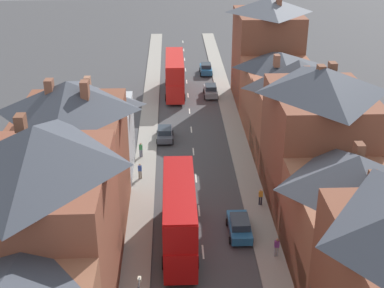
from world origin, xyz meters
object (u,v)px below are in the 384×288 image
(car_near_silver, at_px, (239,226))
(pedestrian_far_left, at_px, (140,170))
(double_decker_bus_lead, at_px, (175,74))
(car_parked_right_a, at_px, (206,69))
(car_parked_left_a, at_px, (211,90))
(pedestrian_mid_left, at_px, (277,246))
(pedestrian_mid_right, at_px, (261,196))
(car_near_blue, at_px, (165,133))
(pedestrian_far_right, at_px, (141,149))
(double_decker_bus_mid_street, at_px, (179,214))

(car_near_silver, bearing_deg, pedestrian_far_left, 131.57)
(double_decker_bus_lead, bearing_deg, car_parked_right_a, 61.18)
(car_parked_left_a, distance_m, pedestrian_mid_left, 36.52)
(car_parked_left_a, xyz_separation_m, pedestrian_mid_left, (2.46, -36.44, 0.19))
(pedestrian_mid_right, bearing_deg, pedestrian_mid_left, -89.65)
(car_near_silver, bearing_deg, car_parked_left_a, 90.00)
(car_near_blue, bearing_deg, car_parked_right_a, 75.80)
(pedestrian_mid_right, distance_m, pedestrian_far_left, 12.18)
(car_parked_left_a, bearing_deg, car_near_silver, -90.00)
(car_parked_left_a, bearing_deg, pedestrian_far_right, -114.80)
(pedestrian_far_left, height_order, pedestrian_far_right, same)
(double_decker_bus_lead, relative_size, pedestrian_mid_right, 6.71)
(pedestrian_mid_left, bearing_deg, double_decker_bus_lead, 101.05)
(car_near_blue, relative_size, pedestrian_far_left, 2.41)
(car_parked_left_a, height_order, pedestrian_mid_right, pedestrian_mid_right)
(car_near_blue, height_order, car_parked_right_a, car_parked_right_a)
(double_decker_bus_mid_street, xyz_separation_m, car_parked_left_a, (4.91, 34.43, -1.97))
(double_decker_bus_mid_street, distance_m, pedestrian_mid_left, 7.84)
(pedestrian_mid_right, bearing_deg, pedestrian_far_left, 154.16)
(pedestrian_far_left, bearing_deg, car_parked_left_a, 70.10)
(car_parked_left_a, bearing_deg, double_decker_bus_mid_street, -98.12)
(double_decker_bus_lead, bearing_deg, car_parked_left_a, -14.39)
(car_near_blue, relative_size, pedestrian_mid_right, 2.41)
(car_parked_left_a, height_order, pedestrian_far_right, pedestrian_far_right)
(double_decker_bus_lead, relative_size, pedestrian_far_right, 6.71)
(double_decker_bus_lead, distance_m, car_parked_left_a, 5.44)
(pedestrian_mid_right, bearing_deg, car_parked_right_a, 93.53)
(double_decker_bus_mid_street, bearing_deg, pedestrian_far_left, 108.62)
(double_decker_bus_mid_street, distance_m, car_parked_right_a, 44.92)
(car_near_blue, relative_size, pedestrian_mid_left, 2.41)
(car_parked_left_a, distance_m, pedestrian_mid_right, 29.02)
(double_decker_bus_mid_street, relative_size, pedestrian_mid_left, 6.71)
(pedestrian_far_left, relative_size, pedestrian_far_right, 1.00)
(car_parked_left_a, height_order, pedestrian_far_left, pedestrian_far_left)
(car_parked_left_a, bearing_deg, pedestrian_mid_left, -86.14)
(double_decker_bus_lead, distance_m, pedestrian_mid_left, 38.45)
(pedestrian_far_right, bearing_deg, pedestrian_far_left, -88.28)
(double_decker_bus_mid_street, distance_m, car_parked_left_a, 34.83)
(car_parked_right_a, distance_m, pedestrian_mid_left, 46.68)
(car_near_blue, xyz_separation_m, car_parked_right_a, (6.20, 24.50, 0.06))
(car_parked_right_a, relative_size, pedestrian_mid_left, 2.58)
(car_near_silver, height_order, pedestrian_far_right, pedestrian_far_right)
(double_decker_bus_mid_street, height_order, pedestrian_far_right, double_decker_bus_mid_street)
(car_parked_right_a, bearing_deg, double_decker_bus_lead, -118.82)
(car_near_blue, bearing_deg, pedestrian_far_right, -119.02)
(pedestrian_far_right, bearing_deg, car_parked_left_a, 65.20)
(car_parked_left_a, xyz_separation_m, pedestrian_far_left, (-8.55, -23.61, 0.19))
(double_decker_bus_lead, xyz_separation_m, pedestrian_mid_right, (7.32, -30.18, -1.78))
(pedestrian_mid_left, xyz_separation_m, pedestrian_far_right, (-11.15, 17.62, 0.00))
(car_near_blue, xyz_separation_m, car_parked_left_a, (6.20, 14.32, 0.05))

